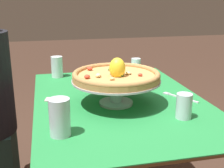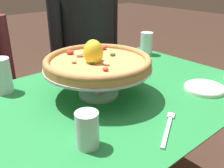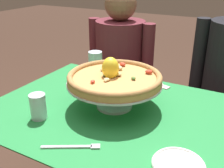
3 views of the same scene
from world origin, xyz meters
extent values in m
cylinder|color=olive|center=(-0.49, 0.32, 0.35)|extent=(0.06, 0.06, 0.70)
cube|color=olive|center=(0.00, 0.00, 0.71)|extent=(1.10, 0.77, 0.02)
cube|color=#237F3D|center=(0.00, 0.00, 0.72)|extent=(1.14, 0.81, 0.00)
cylinder|color=#B7B7C1|center=(-0.06, 0.03, 0.73)|extent=(0.16, 0.16, 0.01)
cylinder|color=#B7B7C1|center=(-0.06, 0.03, 0.79)|extent=(0.05, 0.05, 0.10)
cylinder|color=#B7B7C1|center=(-0.06, 0.03, 0.84)|extent=(0.41, 0.41, 0.01)
cylinder|color=tan|center=(-0.06, 0.03, 0.85)|extent=(0.40, 0.40, 0.02)
torus|color=#AF7D47|center=(-0.06, 0.03, 0.87)|extent=(0.40, 0.40, 0.02)
ellipsoid|color=tan|center=(-0.05, 0.05, 0.87)|extent=(0.03, 0.03, 0.01)
ellipsoid|color=tan|center=(-0.14, 0.07, 0.87)|extent=(0.02, 0.02, 0.01)
ellipsoid|color=beige|center=(-0.07, 0.03, 0.87)|extent=(0.02, 0.02, 0.01)
ellipsoid|color=#C63D28|center=(-0.10, -0.07, 0.87)|extent=(0.02, 0.02, 0.01)
ellipsoid|color=#4C7533|center=(0.03, 0.04, 0.87)|extent=(0.03, 0.03, 0.01)
ellipsoid|color=#C63D28|center=(0.06, 0.13, 0.87)|extent=(0.04, 0.04, 0.02)
ellipsoid|color=#C63D28|center=(-0.08, 0.04, 0.87)|extent=(0.02, 0.02, 0.01)
ellipsoid|color=#4C7533|center=(-0.09, 0.01, 0.87)|extent=(0.03, 0.03, 0.01)
ellipsoid|color=beige|center=(-0.06, -0.03, 0.87)|extent=(0.02, 0.02, 0.01)
ellipsoid|color=beige|center=(-0.06, -0.03, 0.87)|extent=(0.03, 0.03, 0.01)
ellipsoid|color=#C63D28|center=(-0.09, 0.17, 0.87)|extent=(0.04, 0.03, 0.02)
ellipsoid|color=tan|center=(-0.07, 0.05, 0.87)|extent=(0.02, 0.02, 0.01)
ellipsoid|color=beige|center=(-0.08, 0.12, 0.87)|extent=(0.04, 0.03, 0.02)
ellipsoid|color=yellow|center=(-0.08, 0.03, 0.90)|extent=(0.08, 0.08, 0.09)
cylinder|color=silver|center=(-0.28, -0.20, 0.78)|extent=(0.07, 0.07, 0.10)
cylinder|color=silver|center=(-0.28, -0.20, 0.76)|extent=(0.06, 0.06, 0.06)
cylinder|color=silver|center=(-0.32, 0.30, 0.79)|extent=(0.08, 0.08, 0.14)
cylinder|color=silver|center=(-0.32, 0.30, 0.77)|extent=(0.07, 0.07, 0.08)
cylinder|color=white|center=(0.30, -0.22, 0.73)|extent=(0.16, 0.16, 0.01)
torus|color=white|center=(0.30, -0.22, 0.74)|extent=(0.16, 0.16, 0.01)
cube|color=#B7B7C1|center=(-0.06, -0.31, 0.73)|extent=(0.16, 0.10, 0.01)
cube|color=#B7B7C1|center=(0.02, -0.26, 0.73)|extent=(0.04, 0.04, 0.01)
cube|color=beige|center=(0.07, 0.33, 0.73)|extent=(0.06, 0.05, 0.00)
cube|color=gray|center=(-0.38, 0.71, 0.22)|extent=(0.28, 0.32, 0.43)
cylinder|color=maroon|center=(-0.38, 0.71, 0.70)|extent=(0.34, 0.34, 0.53)
sphere|color=brown|center=(-0.38, 0.71, 1.07)|extent=(0.21, 0.21, 0.21)
cylinder|color=maroon|center=(-0.58, 0.71, 0.74)|extent=(0.08, 0.08, 0.45)
cylinder|color=maroon|center=(-0.17, 0.70, 0.74)|extent=(0.08, 0.08, 0.45)
cube|color=#1E3833|center=(0.38, 0.71, 0.23)|extent=(0.28, 0.32, 0.45)
cylinder|color=black|center=(0.15, 0.71, 0.78)|extent=(0.08, 0.08, 0.49)
camera|label=1|loc=(-1.32, 0.34, 1.22)|focal=47.90mm
camera|label=2|loc=(-0.61, -0.69, 1.17)|focal=41.43mm
camera|label=3|loc=(0.43, -0.88, 1.28)|focal=42.57mm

